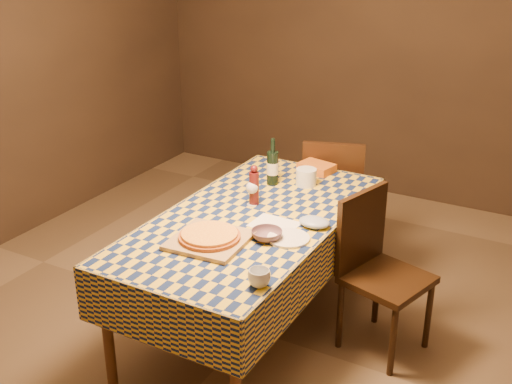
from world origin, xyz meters
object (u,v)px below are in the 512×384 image
cutting_board (210,240)px  chair_far (333,192)px  wine_bottle (273,167)px  white_plate (288,238)px  dining_table (252,228)px  bowl (267,235)px  chair_right (376,263)px  pizza (210,235)px

cutting_board → chair_far: bearing=86.7°
wine_bottle → white_plate: 0.78m
cutting_board → white_plate: size_ratio=1.68×
dining_table → white_plate: size_ratio=8.23×
bowl → wine_bottle: (-0.33, 0.70, 0.09)m
bowl → wine_bottle: size_ratio=0.54×
dining_table → bowl: bowl is taller
cutting_board → chair_far: (0.09, 1.47, -0.26)m
dining_table → wine_bottle: 0.54m
dining_table → chair_far: chair_far is taller
bowl → chair_far: bearing=96.9°
cutting_board → chair_right: 0.98m
wine_bottle → chair_far: (0.17, 0.60, -0.36)m
pizza → bowl: 0.30m
pizza → chair_right: 0.99m
white_plate → chair_far: chair_far is taller
cutting_board → bowl: size_ratio=2.30×
dining_table → bowl: (0.21, -0.21, 0.10)m
dining_table → pizza: pizza is taller
pizza → white_plate: bearing=33.6°
pizza → wine_bottle: size_ratio=1.28×
wine_bottle → cutting_board: bearing=-84.2°
pizza → wine_bottle: 0.88m
wine_bottle → white_plate: (0.43, -0.64, -0.11)m
wine_bottle → white_plate: bearing=-56.1°
bowl → white_plate: (0.10, 0.05, -0.02)m
bowl → chair_far: size_ratio=0.18×
pizza → white_plate: size_ratio=1.71×
cutting_board → bowl: (0.24, 0.17, 0.01)m
dining_table → chair_right: 0.73m
cutting_board → bowl: bowl is taller
chair_far → dining_table: bearing=-92.6°
dining_table → white_plate: 0.35m
chair_far → white_plate: bearing=-78.3°
pizza → bowl: pizza is taller
pizza → wine_bottle: wine_bottle is taller
chair_right → white_plate: bearing=-130.9°
wine_bottle → white_plate: wine_bottle is taller
dining_table → chair_far: 1.10m
white_plate → chair_right: chair_right is taller
white_plate → chair_right: (0.35, 0.41, -0.25)m
cutting_board → dining_table: bearing=84.8°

